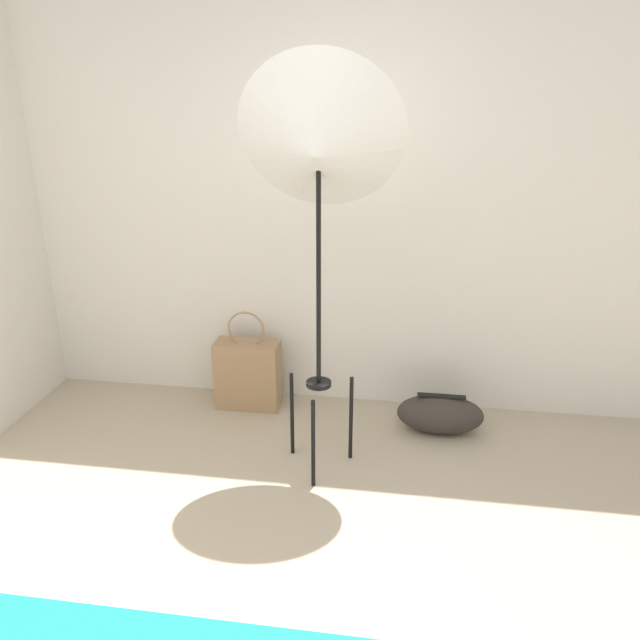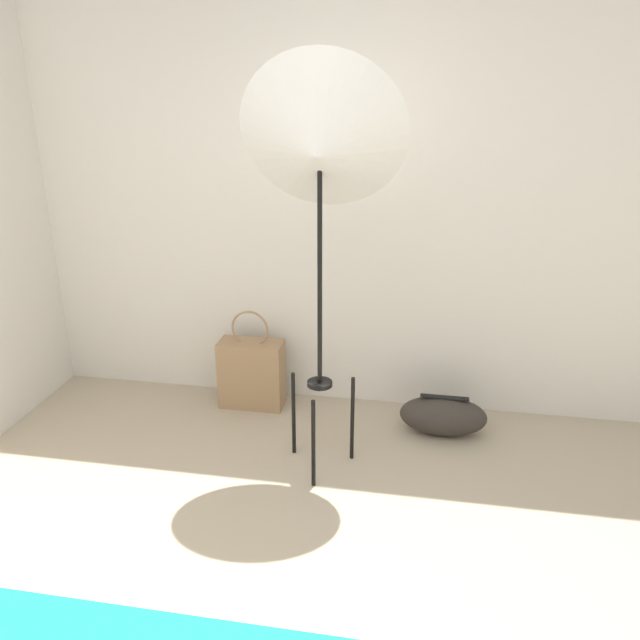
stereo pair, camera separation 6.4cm
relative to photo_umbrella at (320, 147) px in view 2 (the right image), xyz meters
name	(u,v)px [view 2 (the right image)]	position (x,y,z in m)	size (l,w,h in m)	color
wall_back	(323,183)	(-0.11, 0.75, -0.26)	(8.00, 0.05, 2.60)	silver
photo_umbrella	(320,147)	(0.00, 0.00, 0.00)	(0.74, 0.49, 1.96)	black
tote_bag	(252,373)	(-0.51, 0.55, -1.35)	(0.37, 0.18, 0.60)	#9E7A56
duffel_bag	(443,416)	(0.61, 0.41, -1.45)	(0.47, 0.22, 0.23)	#332D28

